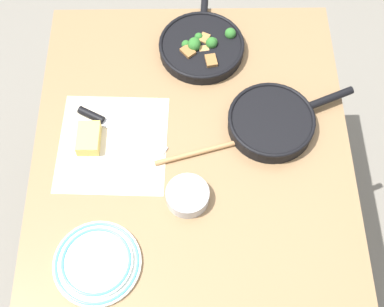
# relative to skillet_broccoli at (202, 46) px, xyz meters

# --- Properties ---
(ground_plane) EXTENTS (14.00, 14.00, 0.00)m
(ground_plane) POSITION_rel_skillet_broccoli_xyz_m (-0.39, 0.04, -0.78)
(ground_plane) COLOR slate
(dining_table_red) EXTENTS (1.15, 0.93, 0.76)m
(dining_table_red) POSITION_rel_skillet_broccoli_xyz_m (-0.39, 0.04, -0.11)
(dining_table_red) COLOR olive
(dining_table_red) RESTS_ON ground_plane
(skillet_broccoli) EXTENTS (0.41, 0.28, 0.07)m
(skillet_broccoli) POSITION_rel_skillet_broccoli_xyz_m (0.00, 0.00, 0.00)
(skillet_broccoli) COLOR black
(skillet_broccoli) RESTS_ON dining_table_red
(skillet_eggs) EXTENTS (0.26, 0.39, 0.05)m
(skillet_eggs) POSITION_rel_skillet_broccoli_xyz_m (-0.29, -0.20, 0.00)
(skillet_eggs) COLOR black
(skillet_eggs) RESTS_ON dining_table_red
(wooden_spoon) EXTENTS (0.13, 0.36, 0.02)m
(wooden_spoon) POSITION_rel_skillet_broccoli_xyz_m (-0.35, -0.08, -0.02)
(wooden_spoon) COLOR #A87A4C
(wooden_spoon) RESTS_ON dining_table_red
(parchment_sheet) EXTENTS (0.34, 0.33, 0.00)m
(parchment_sheet) POSITION_rel_skillet_broccoli_xyz_m (-0.35, 0.27, -0.02)
(parchment_sheet) COLOR beige
(parchment_sheet) RESTS_ON dining_table_red
(grater_knife) EXTENTS (0.17, 0.28, 0.02)m
(grater_knife) POSITION_rel_skillet_broccoli_xyz_m (-0.28, 0.28, -0.02)
(grater_knife) COLOR silver
(grater_knife) RESTS_ON dining_table_red
(cheese_block) EXTENTS (0.10, 0.07, 0.04)m
(cheese_block) POSITION_rel_skillet_broccoli_xyz_m (-0.34, 0.34, -0.00)
(cheese_block) COLOR #E0C15B
(cheese_block) RESTS_ON dining_table_red
(dinner_plate_stack) EXTENTS (0.23, 0.23, 0.03)m
(dinner_plate_stack) POSITION_rel_skillet_broccoli_xyz_m (-0.71, 0.29, -0.01)
(dinner_plate_stack) COLOR silver
(dinner_plate_stack) RESTS_ON dining_table_red
(prep_bowl_steel) EXTENTS (0.12, 0.12, 0.04)m
(prep_bowl_steel) POSITION_rel_skillet_broccoli_xyz_m (-0.53, 0.05, -0.00)
(prep_bowl_steel) COLOR #B7B7BC
(prep_bowl_steel) RESTS_ON dining_table_red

